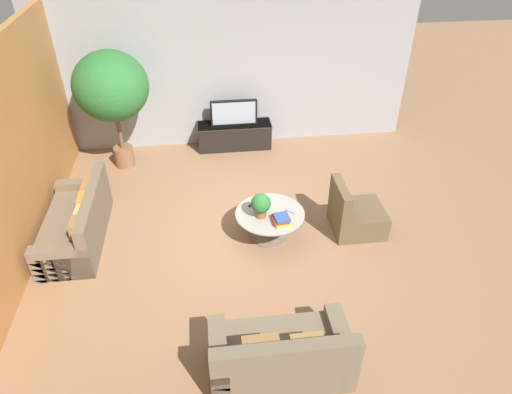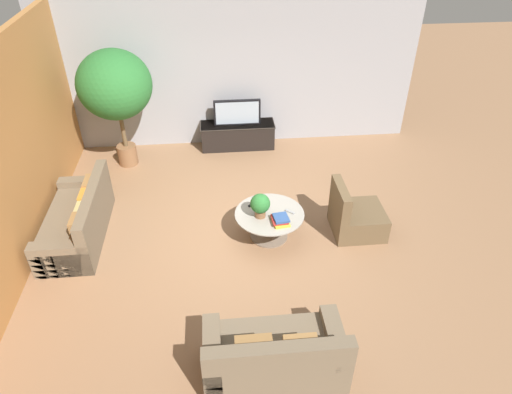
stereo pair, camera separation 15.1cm
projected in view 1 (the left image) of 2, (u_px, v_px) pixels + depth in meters
ground_plane at (247, 235)px, 7.31m from camera, size 24.00×24.00×0.00m
back_wall_stone at (229, 73)px, 9.09m from camera, size 7.40×0.12×3.00m
side_wall_left at (10, 161)px, 6.29m from camera, size 0.12×7.40×3.00m
media_console at (234, 135)px, 9.54m from camera, size 1.53×0.50×0.53m
television at (234, 113)px, 9.25m from camera, size 0.95×0.13×0.52m
coffee_table at (270, 220)px, 7.12m from camera, size 1.08×1.08×0.46m
couch_by_wall at (78, 224)px, 7.09m from camera, size 0.84×1.88×0.84m
couch_near_entry at (281, 356)px, 5.15m from camera, size 1.60×0.84×0.84m
armchair_wicker at (355, 215)px, 7.30m from camera, size 0.80×0.76×0.86m
potted_palm_tall at (111, 88)px, 8.16m from camera, size 1.34×1.34×2.28m
potted_plant_tabletop at (261, 204)px, 6.85m from camera, size 0.30×0.30×0.39m
book_stack at (281, 219)px, 6.83m from camera, size 0.27×0.34×0.11m
remote_black at (253, 204)px, 7.21m from camera, size 0.15×0.13×0.02m
remote_silver at (290, 211)px, 7.06m from camera, size 0.15×0.14×0.02m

